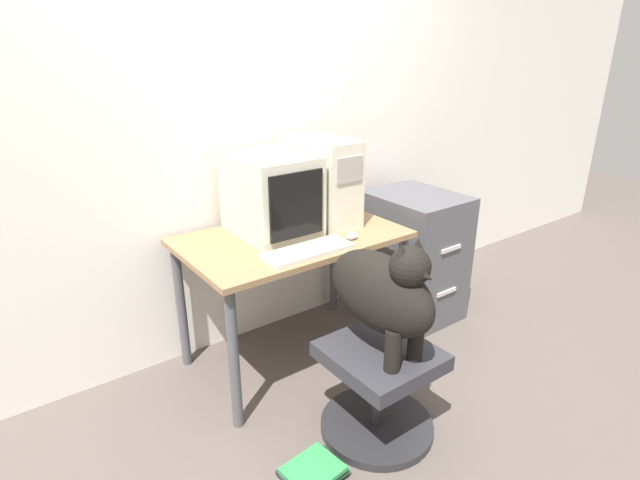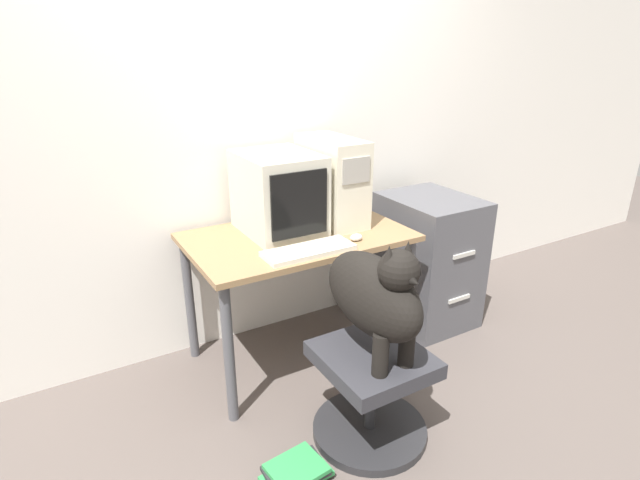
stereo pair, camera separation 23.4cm
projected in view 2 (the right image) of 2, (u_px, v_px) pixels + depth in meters
ground_plane at (332, 389)px, 2.61m from camera, size 12.00×12.00×0.00m
wall_back at (260, 118)px, 2.76m from camera, size 8.00×0.05×2.60m
desk at (298, 252)px, 2.66m from camera, size 1.15×0.71×0.75m
crt_monitor at (279, 193)px, 2.60m from camera, size 0.37×0.47×0.42m
pc_tower at (332, 181)px, 2.74m from camera, size 0.22×0.47×0.47m
keyboard at (309, 250)px, 2.39m from camera, size 0.45×0.17×0.03m
computer_mouse at (356, 237)px, 2.53m from camera, size 0.07×0.05×0.04m
office_chair at (371, 391)px, 2.23m from camera, size 0.53×0.53×0.44m
dog at (376, 294)px, 2.05m from camera, size 0.24×0.57×0.55m
filing_cabinet at (428, 260)px, 3.16m from camera, size 0.48×0.59×0.82m
book_stack_floor at (296, 473)px, 2.05m from camera, size 0.29×0.23×0.08m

